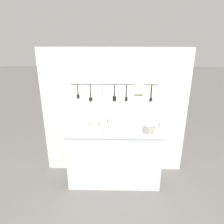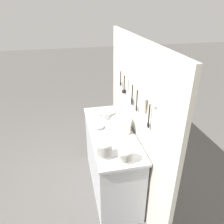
{
  "view_description": "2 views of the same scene",
  "coord_description": "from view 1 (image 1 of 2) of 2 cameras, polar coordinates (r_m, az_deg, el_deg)",
  "views": [
    {
      "loc": [
        0.02,
        -2.76,
        2.22
      ],
      "look_at": [
        -0.03,
        0.03,
        1.11
      ],
      "focal_mm": 35.0,
      "sensor_mm": 36.0,
      "label": 1
    },
    {
      "loc": [
        2.19,
        -0.47,
        2.27
      ],
      "look_at": [
        -0.06,
        0.03,
        1.1
      ],
      "focal_mm": 35.0,
      "sensor_mm": 36.0,
      "label": 2
    }
  ],
  "objects": [
    {
      "name": "steel_mixing_bowl",
      "position": [
        2.94,
        -1.31,
        -5.18
      ],
      "size": [
        0.14,
        0.14,
        0.03
      ],
      "color": "#93969E",
      "rests_on": "counter"
    },
    {
      "name": "cup_front_left",
      "position": [
        2.98,
        2.21,
        -4.65
      ],
      "size": [
        0.04,
        0.04,
        0.05
      ],
      "color": "silver",
      "rests_on": "counter"
    },
    {
      "name": "ground_plane",
      "position": [
        3.54,
        0.53,
        -17.15
      ],
      "size": [
        20.0,
        20.0,
        0.0
      ],
      "primitive_type": "plane",
      "color": "#514F4C"
    },
    {
      "name": "cup_edge_near",
      "position": [
        3.17,
        8.43,
        -3.22
      ],
      "size": [
        0.04,
        0.04,
        0.05
      ],
      "color": "silver",
      "rests_on": "counter"
    },
    {
      "name": "bowl_stack_tall_left",
      "position": [
        2.92,
        9.68,
        -4.25
      ],
      "size": [
        0.15,
        0.15,
        0.17
      ],
      "color": "silver",
      "rests_on": "counter"
    },
    {
      "name": "bowl_stack_back_corner",
      "position": [
        3.09,
        -4.64,
        -2.81
      ],
      "size": [
        0.17,
        0.17,
        0.13
      ],
      "color": "silver",
      "rests_on": "counter"
    },
    {
      "name": "back_wall",
      "position": [
        3.3,
        0.65,
        -0.49
      ],
      "size": [
        2.17,
        0.11,
        1.95
      ],
      "color": "beige",
      "rests_on": "ground"
    },
    {
      "name": "cup_centre",
      "position": [
        3.02,
        -6.98,
        -4.45
      ],
      "size": [
        0.04,
        0.04,
        0.05
      ],
      "color": "silver",
      "rests_on": "counter"
    },
    {
      "name": "counter",
      "position": [
        3.29,
        0.56,
        -11.18
      ],
      "size": [
        1.37,
        0.52,
        0.87
      ],
      "color": "#ADAFB5",
      "rests_on": "ground"
    },
    {
      "name": "plate_stack",
      "position": [
        3.14,
        1.19,
        -2.08
      ],
      "size": [
        0.24,
        0.24,
        0.16
      ],
      "color": "silver",
      "rests_on": "counter"
    },
    {
      "name": "cup_by_caddy",
      "position": [
        3.03,
        0.16,
        -4.19
      ],
      "size": [
        0.04,
        0.04,
        0.05
      ],
      "color": "silver",
      "rests_on": "counter"
    },
    {
      "name": "bowl_stack_short_front",
      "position": [
        3.11,
        11.14,
        -3.07
      ],
      "size": [
        0.14,
        0.14,
        0.13
      ],
      "color": "silver",
      "rests_on": "counter"
    }
  ]
}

